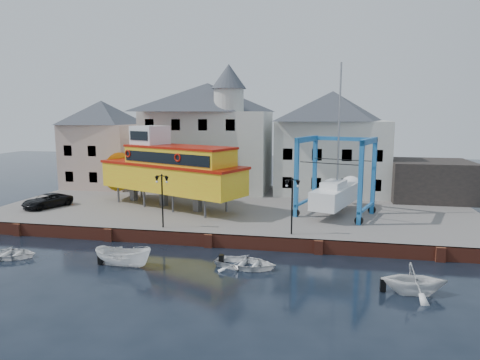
# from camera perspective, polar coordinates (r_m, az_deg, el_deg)

# --- Properties ---
(ground) EXTENTS (140.00, 140.00, 0.00)m
(ground) POSITION_cam_1_polar(r_m,az_deg,el_deg) (32.11, -4.20, -8.93)
(ground) COLOR black
(ground) RESTS_ON ground
(hardstanding) EXTENTS (44.00, 22.00, 1.00)m
(hardstanding) POSITION_cam_1_polar(r_m,az_deg,el_deg) (42.32, -0.29, -3.82)
(hardstanding) COLOR slate
(hardstanding) RESTS_ON ground
(quay_wall) EXTENTS (44.00, 0.47, 1.00)m
(quay_wall) POSITION_cam_1_polar(r_m,az_deg,el_deg) (32.06, -4.16, -8.02)
(quay_wall) COLOR brown
(quay_wall) RESTS_ON ground
(building_pink) EXTENTS (8.00, 7.00, 10.30)m
(building_pink) POSITION_cam_1_polar(r_m,az_deg,el_deg) (54.31, -17.80, 4.59)
(building_pink) COLOR #C8A58E
(building_pink) RESTS_ON hardstanding
(building_white_main) EXTENTS (14.00, 8.30, 14.00)m
(building_white_main) POSITION_cam_1_polar(r_m,az_deg,el_deg) (49.66, -4.16, 6.01)
(building_white_main) COLOR silver
(building_white_main) RESTS_ON hardstanding
(building_white_right) EXTENTS (12.00, 8.00, 11.20)m
(building_white_right) POSITION_cam_1_polar(r_m,az_deg,el_deg) (48.59, 12.10, 4.90)
(building_white_right) COLOR silver
(building_white_right) RESTS_ON hardstanding
(shed_dark) EXTENTS (8.00, 7.00, 4.00)m
(shed_dark) POSITION_cam_1_polar(r_m,az_deg,el_deg) (48.22, 23.96, -0.01)
(shed_dark) COLOR black
(shed_dark) RESTS_ON hardstanding
(lamp_post_left) EXTENTS (1.12, 0.32, 4.20)m
(lamp_post_left) POSITION_cam_1_polar(r_m,az_deg,el_deg) (33.46, -10.36, -0.96)
(lamp_post_left) COLOR black
(lamp_post_left) RESTS_ON hardstanding
(lamp_post_right) EXTENTS (1.12, 0.32, 4.20)m
(lamp_post_right) POSITION_cam_1_polar(r_m,az_deg,el_deg) (31.26, 6.98, -1.57)
(lamp_post_right) COLOR black
(lamp_post_right) RESTS_ON hardstanding
(tour_boat) EXTENTS (17.67, 10.96, 7.62)m
(tour_boat) POSITION_cam_1_polar(r_m,az_deg,el_deg) (41.38, -10.21, 1.50)
(tour_boat) COLOR #59595E
(tour_boat) RESTS_ON hardstanding
(travel_lift) EXTENTS (7.29, 8.89, 13.05)m
(travel_lift) POSITION_cam_1_polar(r_m,az_deg,el_deg) (38.69, 12.92, -1.21)
(travel_lift) COLOR #194FA3
(travel_lift) RESTS_ON hardstanding
(van) EXTENTS (3.76, 5.04, 1.27)m
(van) POSITION_cam_1_polar(r_m,az_deg,el_deg) (44.38, -24.33, -2.53)
(van) COLOR black
(van) RESTS_ON hardstanding
(motorboat_a) EXTENTS (3.92, 1.57, 1.50)m
(motorboat_a) POSITION_cam_1_polar(r_m,az_deg,el_deg) (29.26, -15.23, -11.02)
(motorboat_a) COLOR white
(motorboat_a) RESTS_ON ground
(motorboat_b) EXTENTS (4.39, 3.41, 0.83)m
(motorboat_b) POSITION_cam_1_polar(r_m,az_deg,el_deg) (28.04, 0.76, -11.59)
(motorboat_b) COLOR white
(motorboat_b) RESTS_ON ground
(motorboat_c) EXTENTS (3.73, 3.28, 1.85)m
(motorboat_c) POSITION_cam_1_polar(r_m,az_deg,el_deg) (26.10, 22.07, -13.87)
(motorboat_c) COLOR white
(motorboat_c) RESTS_ON ground
(motorboat_d) EXTENTS (4.13, 3.24, 0.78)m
(motorboat_d) POSITION_cam_1_polar(r_m,az_deg,el_deg) (33.80, -28.46, -9.09)
(motorboat_d) COLOR white
(motorboat_d) RESTS_ON ground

